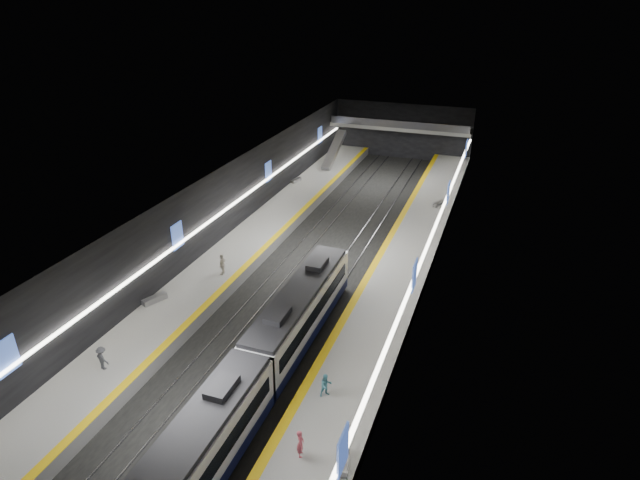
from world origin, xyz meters
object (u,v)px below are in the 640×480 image
at_px(bench_right_far, 439,204).
at_px(passenger_right_b, 326,385).
at_px(train, 254,374).
at_px(passenger_left_a, 222,264).
at_px(passenger_left_b, 102,358).
at_px(bench_left_near, 155,299).
at_px(bench_left_far, 296,180).
at_px(escalator, 334,150).
at_px(passenger_right_a, 300,444).
at_px(bench_right_near, 343,460).

xyz_separation_m(bench_right_far, passenger_right_b, (-1.80, -33.22, 0.56)).
distance_m(train, passenger_right_b, 4.38).
height_order(train, passenger_left_a, train).
bearing_deg(passenger_left_b, passenger_right_b, -154.36).
relative_size(bench_left_near, bench_right_far, 1.11).
height_order(bench_left_far, passenger_right_b, passenger_right_b).
xyz_separation_m(escalator, passenger_left_b, (-0.03, -46.67, -1.08)).
xyz_separation_m(bench_left_near, passenger_right_a, (16.27, -10.13, 0.58)).
height_order(bench_right_near, passenger_right_a, passenger_right_a).
relative_size(escalator, passenger_left_a, 4.23).
bearing_deg(passenger_left_b, train, -155.66).
bearing_deg(passenger_right_a, train, 31.88).
bearing_deg(escalator, bench_left_near, -92.63).
bearing_deg(escalator, bench_left_far, -102.55).
bearing_deg(passenger_left_b, bench_right_near, -170.94).
distance_m(escalator, bench_right_near, 51.46).
height_order(bench_left_near, passenger_left_a, passenger_left_a).
bearing_deg(bench_left_near, passenger_right_a, -8.07).
bearing_deg(train, bench_right_far, 79.96).
bearing_deg(passenger_left_a, bench_left_near, -35.59).
distance_m(bench_right_far, passenger_right_b, 33.28).
bearing_deg(passenger_right_b, train, 150.92).
distance_m(bench_left_far, bench_right_near, 43.86).
bearing_deg(bench_left_far, passenger_left_b, -76.83).
bearing_deg(bench_right_far, passenger_right_a, -67.99).
height_order(escalator, bench_left_far, escalator).
bearing_deg(passenger_left_b, passenger_right_a, -173.00).
xyz_separation_m(bench_left_near, bench_right_near, (18.55, -9.86, -0.00)).
height_order(train, bench_left_near, train).
bearing_deg(passenger_right_a, bench_left_far, 4.17).
bearing_deg(bench_right_far, escalator, 170.09).
relative_size(escalator, bench_left_near, 4.07).
xyz_separation_m(bench_right_near, passenger_right_a, (-2.28, -0.27, 0.58)).
bearing_deg(passenger_right_b, bench_left_near, 119.35).
bearing_deg(train, passenger_right_a, -39.84).
relative_size(train, passenger_right_a, 18.16).
relative_size(train, passenger_right_b, 19.28).
height_order(bench_right_far, passenger_left_a, passenger_left_a).
bearing_deg(bench_left_near, passenger_left_a, 87.43).
relative_size(bench_right_near, passenger_left_b, 1.19).
distance_m(bench_right_near, bench_right_far, 37.69).
distance_m(bench_left_near, passenger_left_a, 6.42).
bearing_deg(train, bench_right_near, -27.21).
xyz_separation_m(bench_left_far, bench_right_far, (18.06, -1.96, 0.01)).
bearing_deg(bench_left_far, bench_right_near, -54.49).
bearing_deg(bench_right_near, passenger_right_b, 106.48).
relative_size(bench_right_far, passenger_left_a, 0.93).
distance_m(escalator, bench_right_far, 19.50).
distance_m(bench_right_near, passenger_left_a, 22.14).
bearing_deg(escalator, passenger_left_a, -88.17).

